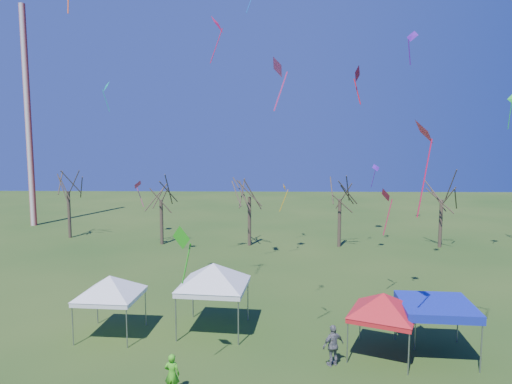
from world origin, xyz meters
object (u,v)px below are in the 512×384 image
(person_grey, at_px, (333,345))
(tent_white_west, at_px, (110,280))
(tree_2, at_px, (249,179))
(tree_4, at_px, (442,182))
(radio_mast, at_px, (28,117))
(person_green, at_px, (172,374))
(tent_red, at_px, (384,297))
(tent_white_mid, at_px, (213,268))
(tent_blue, at_px, (436,307))
(tree_0, at_px, (67,174))
(tree_3, at_px, (340,182))
(tree_1, at_px, (161,184))

(person_grey, bearing_deg, tent_white_west, -43.35)
(tree_2, relative_size, tree_4, 1.04)
(radio_mast, xyz_separation_m, person_green, (23.58, -35.17, -11.67))
(tent_white_west, bearing_deg, tree_4, 39.47)
(tent_red, bearing_deg, tent_white_mid, 161.43)
(tree_2, xyz_separation_m, person_green, (-2.05, -25.55, -5.46))
(tent_blue, xyz_separation_m, person_grey, (-4.84, -1.10, -1.39))
(tree_0, height_order, tree_3, tree_0)
(person_grey, bearing_deg, tree_4, -148.36)
(tree_2, distance_m, person_grey, 24.13)
(radio_mast, height_order, tree_0, radio_mast)
(radio_mast, xyz_separation_m, tent_white_mid, (24.52, -29.08, -9.14))
(tent_blue, bearing_deg, tree_3, 92.67)
(radio_mast, xyz_separation_m, person_grey, (30.20, -32.70, -11.57))
(tree_4, distance_m, person_green, 32.44)
(tree_0, distance_m, tree_1, 10.47)
(tree_2, xyz_separation_m, tree_3, (8.40, -0.33, -0.21))
(tree_0, xyz_separation_m, tent_red, (25.43, -25.17, -3.68))
(radio_mast, relative_size, tree_1, 3.31)
(tree_1, relative_size, tree_4, 0.96)
(radio_mast, bearing_deg, tent_red, -44.29)
(tent_blue, bearing_deg, radio_mast, 137.95)
(tree_4, height_order, person_green, tree_4)
(tree_1, relative_size, tent_white_west, 1.85)
(tree_0, relative_size, tent_white_west, 2.07)
(tree_1, relative_size, tent_blue, 2.19)
(tree_3, distance_m, tent_white_west, 24.88)
(radio_mast, relative_size, person_green, 15.14)
(tent_white_west, distance_m, tent_blue, 15.82)
(tree_3, height_order, tent_red, tree_3)
(tent_red, relative_size, tent_blue, 1.07)
(tree_0, bearing_deg, tent_red, -44.71)
(tree_1, distance_m, tree_2, 8.42)
(radio_mast, distance_m, tree_4, 44.96)
(tent_red, distance_m, tent_blue, 2.52)
(radio_mast, distance_m, tent_blue, 48.28)
(tree_0, bearing_deg, tent_blue, -41.86)
(tent_white_mid, relative_size, tent_blue, 1.36)
(tree_0, height_order, tent_blue, tree_0)
(person_grey, bearing_deg, tree_1, -89.23)
(tent_white_mid, bearing_deg, tree_1, 110.26)
(tent_white_mid, relative_size, person_grey, 2.54)
(tree_2, distance_m, tent_white_mid, 19.71)
(tree_0, height_order, tent_red, tree_0)
(tree_1, bearing_deg, tree_3, -2.06)
(tree_0, distance_m, tree_2, 18.72)
(tree_4, relative_size, person_green, 4.78)
(radio_mast, relative_size, tent_red, 6.80)
(tree_0, distance_m, tent_red, 35.97)
(tent_white_west, height_order, tent_white_mid, tent_white_mid)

